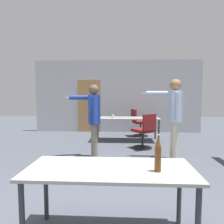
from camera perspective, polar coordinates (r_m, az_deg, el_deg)
back_wall at (r=7.84m, az=1.28°, el=4.42°), size 6.47×0.12×2.80m
conference_table_near at (r=2.06m, az=-0.60°, el=-17.68°), size 1.64×0.67×0.73m
conference_table_far at (r=6.33m, az=4.19°, el=-2.21°), size 2.04×0.75×0.73m
person_right_polo at (r=4.49m, az=-5.34°, el=-0.72°), size 0.85×0.62×1.68m
person_near_casual at (r=4.54m, az=17.30°, el=0.22°), size 0.80×0.59×1.79m
office_chair_near_pushed at (r=7.09m, az=7.61°, el=-3.22°), size 0.62×0.57×0.96m
office_chair_far_left at (r=5.46m, az=9.29°, el=-5.72°), size 0.67×0.68×0.95m
beer_bottle at (r=1.93m, az=13.00°, el=-11.63°), size 0.06×0.06×0.35m
drink_cup at (r=6.25m, az=0.27°, el=-1.25°), size 0.08×0.08×0.10m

